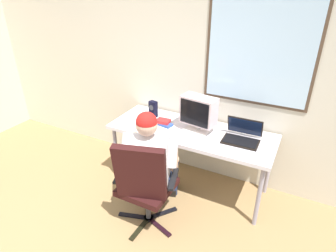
# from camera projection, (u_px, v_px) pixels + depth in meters

# --- Properties ---
(wall_rear) EXTENTS (5.92, 0.08, 2.66)m
(wall_rear) POSITION_uv_depth(u_px,v_px,m) (185.00, 63.00, 3.22)
(wall_rear) COLOR beige
(wall_rear) RESTS_ON ground
(desk) EXTENTS (1.78, 0.67, 0.73)m
(desk) POSITION_uv_depth(u_px,v_px,m) (191.00, 135.00, 3.11)
(desk) COLOR #948E9E
(desk) RESTS_ON ground
(office_chair) EXTENTS (0.63, 0.60, 0.99)m
(office_chair) POSITION_uv_depth(u_px,v_px,m) (144.00, 182.00, 2.58)
(office_chair) COLOR black
(office_chair) RESTS_ON ground
(person_seated) EXTENTS (0.63, 0.83, 1.18)m
(person_seated) POSITION_uv_depth(u_px,v_px,m) (151.00, 161.00, 2.77)
(person_seated) COLOR #232D4C
(person_seated) RESTS_ON ground
(crt_monitor) EXTENTS (0.39, 0.25, 0.39)m
(crt_monitor) POSITION_uv_depth(u_px,v_px,m) (199.00, 112.00, 2.97)
(crt_monitor) COLOR beige
(crt_monitor) RESTS_ON desk
(laptop) EXTENTS (0.36, 0.31, 0.21)m
(laptop) POSITION_uv_depth(u_px,v_px,m) (242.00, 134.00, 2.88)
(laptop) COLOR black
(laptop) RESTS_ON desk
(wine_glass) EXTENTS (0.07, 0.07, 0.14)m
(wine_glass) POSITION_uv_depth(u_px,v_px,m) (142.00, 118.00, 3.13)
(wine_glass) COLOR silver
(wine_glass) RESTS_ON desk
(desk_speaker) EXTENTS (0.10, 0.08, 0.19)m
(desk_speaker) POSITION_uv_depth(u_px,v_px,m) (153.00, 109.00, 3.34)
(desk_speaker) COLOR black
(desk_speaker) RESTS_ON desk
(book_stack) EXTENTS (0.21, 0.13, 0.06)m
(book_stack) POSITION_uv_depth(u_px,v_px,m) (163.00, 122.00, 3.18)
(book_stack) COLOR #2C4E9A
(book_stack) RESTS_ON desk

